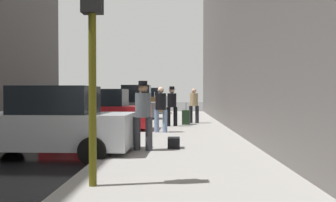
% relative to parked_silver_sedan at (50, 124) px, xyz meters
% --- Properties ---
extents(sidewalk, '(4.00, 40.00, 0.15)m').
position_rel_parked_silver_sedan_xyz_m(sidewalk, '(3.35, 1.62, -0.77)').
color(sidewalk, gray).
rests_on(sidewalk, ground_plane).
extents(parked_silver_sedan, '(4.26, 2.18, 1.79)m').
position_rel_parked_silver_sedan_xyz_m(parked_silver_sedan, '(0.00, 0.00, 0.00)').
color(parked_silver_sedan, '#B7BABF').
rests_on(parked_silver_sedan, ground_plane).
extents(parked_red_hatchback, '(4.27, 2.19, 1.79)m').
position_rel_parked_silver_sedan_xyz_m(parked_red_hatchback, '(-0.00, 5.86, 0.00)').
color(parked_red_hatchback, '#B2191E').
rests_on(parked_red_hatchback, ground_plane).
extents(parked_gray_coupe, '(4.21, 2.08, 1.79)m').
position_rel_parked_silver_sedan_xyz_m(parked_gray_coupe, '(0.00, 12.44, 0.00)').
color(parked_gray_coupe, slate).
rests_on(parked_gray_coupe, ground_plane).
extents(parked_bronze_suv, '(4.62, 2.11, 2.25)m').
position_rel_parked_silver_sedan_xyz_m(parked_bronze_suv, '(-0.00, 18.63, 0.18)').
color(parked_bronze_suv, brown).
rests_on(parked_bronze_suv, ground_plane).
extents(parked_blue_sedan, '(4.23, 2.12, 1.79)m').
position_rel_parked_silver_sedan_xyz_m(parked_blue_sedan, '(0.00, 25.69, 0.00)').
color(parked_blue_sedan, navy).
rests_on(parked_blue_sedan, ground_plane).
extents(parked_white_van, '(4.63, 2.13, 2.25)m').
position_rel_parked_silver_sedan_xyz_m(parked_white_van, '(-0.00, 32.11, 0.18)').
color(parked_white_van, silver).
rests_on(parked_white_van, ground_plane).
extents(fire_hydrant, '(0.42, 0.22, 0.70)m').
position_rel_parked_silver_sedan_xyz_m(fire_hydrant, '(1.80, 5.61, -0.35)').
color(fire_hydrant, red).
rests_on(fire_hydrant, sidewalk).
extents(traffic_light, '(0.32, 0.32, 3.60)m').
position_rel_parked_silver_sedan_xyz_m(traffic_light, '(1.85, -3.43, 1.91)').
color(traffic_light, '#514C0F').
rests_on(traffic_light, sidewalk).
extents(pedestrian_in_tan_coat, '(0.53, 0.50, 1.71)m').
position_rel_parked_silver_sedan_xyz_m(pedestrian_in_tan_coat, '(4.02, 9.19, 0.26)').
color(pedestrian_in_tan_coat, black).
rests_on(pedestrian_in_tan_coat, sidewalk).
extents(pedestrian_in_jeans, '(0.52, 0.46, 1.71)m').
position_rel_parked_silver_sedan_xyz_m(pedestrian_in_jeans, '(2.57, 4.79, 0.26)').
color(pedestrian_in_jeans, '#728CB2').
rests_on(pedestrian_in_jeans, sidewalk).
extents(pedestrian_with_fedora, '(0.53, 0.48, 1.78)m').
position_rel_parked_silver_sedan_xyz_m(pedestrian_with_fedora, '(2.96, 7.46, 0.29)').
color(pedestrian_with_fedora, black).
rests_on(pedestrian_with_fedora, sidewalk).
extents(pedestrian_with_beanie, '(0.53, 0.48, 1.78)m').
position_rel_parked_silver_sedan_xyz_m(pedestrian_with_beanie, '(2.31, 0.28, 0.29)').
color(pedestrian_with_beanie, '#333338').
rests_on(pedestrian_with_beanie, sidewalk).
extents(rolling_suitcase, '(0.40, 0.58, 1.04)m').
position_rel_parked_silver_sedan_xyz_m(rolling_suitcase, '(3.61, 8.41, -0.36)').
color(rolling_suitcase, black).
rests_on(rolling_suitcase, sidewalk).
extents(duffel_bag, '(0.32, 0.44, 0.28)m').
position_rel_parked_silver_sedan_xyz_m(duffel_bag, '(3.09, 0.71, -0.56)').
color(duffel_bag, black).
rests_on(duffel_bag, sidewalk).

